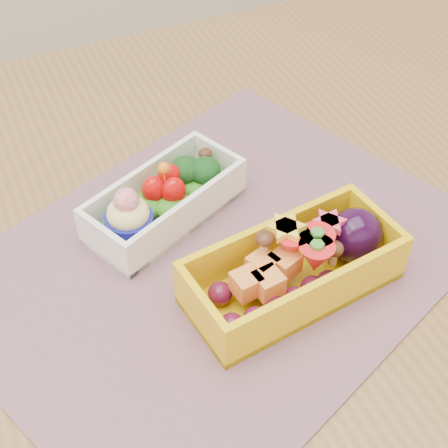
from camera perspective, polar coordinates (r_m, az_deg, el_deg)
name	(u,v)px	position (r m, az deg, el deg)	size (l,w,h in m)	color
table	(247,284)	(0.73, 1.99, -5.16)	(1.20, 0.80, 0.75)	brown
placemat	(219,259)	(0.62, -0.44, -3.02)	(0.46, 0.35, 0.00)	#855B65
bento_white	(164,200)	(0.65, -5.16, 2.06)	(0.18, 0.13, 0.07)	white
bento_yellow	(298,266)	(0.58, 6.33, -3.64)	(0.20, 0.11, 0.06)	#E7BA0B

